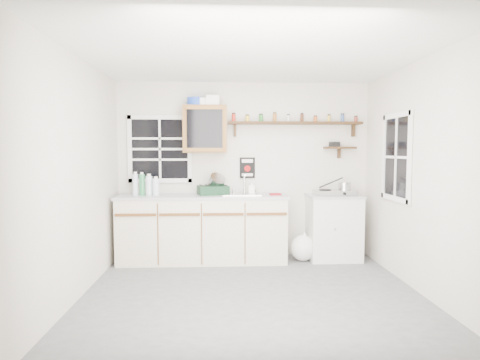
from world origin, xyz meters
name	(u,v)px	position (x,y,z in m)	size (l,w,h in m)	color
room	(252,177)	(0.00, 0.00, 1.25)	(3.64, 3.24, 2.54)	#4E4E51
main_cabinet	(203,228)	(-0.58, 1.30, 0.46)	(2.31, 0.63, 0.92)	#C0B59F
right_cabinet	(333,227)	(1.25, 1.32, 0.46)	(0.73, 0.57, 0.91)	silver
sink	(242,194)	(-0.05, 1.30, 0.93)	(0.52, 0.44, 0.29)	#B0B0B5
upper_cabinet	(205,129)	(-0.55, 1.44, 1.82)	(0.60, 0.32, 0.65)	brown
upper_cabinet_clutter	(202,101)	(-0.59, 1.44, 2.21)	(0.45, 0.24, 0.14)	#1B3EB3
spice_shelf	(294,123)	(0.71, 1.51, 1.93)	(1.91, 0.18, 0.34)	black
secondary_shelf	(338,147)	(1.36, 1.52, 1.58)	(0.45, 0.16, 0.24)	black
warning_sign	(247,168)	(0.05, 1.59, 1.28)	(0.22, 0.02, 0.30)	black
window_back	(160,149)	(-1.20, 1.59, 1.55)	(0.93, 0.03, 0.98)	black
window_right	(397,157)	(1.79, 0.55, 1.45)	(0.03, 0.78, 1.08)	black
water_bottles	(146,185)	(-1.36, 1.30, 1.06)	(0.37, 0.15, 0.32)	silver
dish_rack	(214,187)	(-0.43, 1.36, 1.02)	(0.47, 0.39, 0.31)	black
soap_bottle	(252,188)	(0.10, 1.38, 1.01)	(0.08, 0.08, 0.18)	silver
rag	(275,194)	(0.42, 1.26, 0.93)	(0.15, 0.13, 0.02)	maroon
hotplate	(335,192)	(1.26, 1.30, 0.95)	(0.58, 0.36, 0.08)	#B0B0B5
saucepan	(344,186)	(1.39, 1.31, 1.03)	(0.41, 0.25, 0.18)	#B0B0B5
trash_bag	(303,248)	(0.80, 1.23, 0.19)	(0.38, 0.34, 0.44)	white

